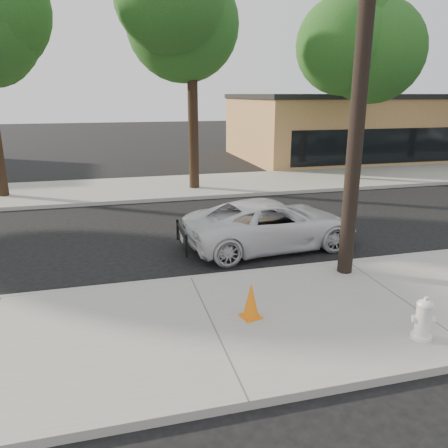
{
  "coord_description": "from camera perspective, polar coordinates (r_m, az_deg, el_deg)",
  "views": [
    {
      "loc": [
        -1.6,
        -11.28,
        4.19
      ],
      "look_at": [
        1.1,
        -0.93,
        1.0
      ],
      "focal_mm": 35.0,
      "sensor_mm": 36.0,
      "label": 1
    }
  ],
  "objects": [
    {
      "name": "fire_hydrant",
      "position": [
        8.34,
        24.59,
        -11.3
      ],
      "size": [
        0.39,
        0.35,
        0.73
      ],
      "rotation": [
        0.0,
        0.0,
        -0.35
      ],
      "color": "silver",
      "rests_on": "near_sidewalk"
    },
    {
      "name": "tree_d",
      "position": [
        22.67,
        18.08,
        21.36
      ],
      "size": [
        4.5,
        4.35,
        8.75
      ],
      "color": "black",
      "rests_on": "far_sidewalk"
    },
    {
      "name": "curb_near",
      "position": [
        10.19,
        -4.37,
        -7.27
      ],
      "size": [
        90.0,
        0.12,
        0.16
      ],
      "primitive_type": "cube",
      "color": "#9E9B93",
      "rests_on": "ground"
    },
    {
      "name": "utility_pole",
      "position": [
        10.05,
        17.52,
        18.78
      ],
      "size": [
        1.4,
        0.34,
        9.0
      ],
      "color": "black",
      "rests_on": "near_sidewalk"
    },
    {
      "name": "ground",
      "position": [
        12.14,
        -6.17,
        -3.68
      ],
      "size": [
        120.0,
        120.0,
        0.0
      ],
      "primitive_type": "plane",
      "color": "black",
      "rests_on": "ground"
    },
    {
      "name": "traffic_cone",
      "position": [
        8.29,
        3.55,
        -9.97
      ],
      "size": [
        0.43,
        0.43,
        0.69
      ],
      "rotation": [
        0.0,
        0.0,
        0.25
      ],
      "color": "orange",
      "rests_on": "near_sidewalk"
    },
    {
      "name": "building_main",
      "position": [
        32.54,
        18.56,
        11.91
      ],
      "size": [
        18.0,
        10.0,
        4.0
      ],
      "primitive_type": "cube",
      "color": "#A36D44",
      "rests_on": "ground"
    },
    {
      "name": "far_sidewalk",
      "position": [
        20.27,
        -9.83,
        4.65
      ],
      "size": [
        90.0,
        5.0,
        0.15
      ],
      "primitive_type": "cube",
      "color": "gray",
      "rests_on": "ground"
    },
    {
      "name": "near_sidewalk",
      "position": [
        8.26,
        -1.53,
        -13.27
      ],
      "size": [
        90.0,
        4.4,
        0.15
      ],
      "primitive_type": "cube",
      "color": "gray",
      "rests_on": "ground"
    },
    {
      "name": "police_cruiser",
      "position": [
        12.36,
        6.24,
        0.01
      ],
      "size": [
        5.08,
        2.71,
        1.36
      ],
      "primitive_type": "imported",
      "rotation": [
        0.0,
        0.0,
        1.67
      ],
      "color": "silver",
      "rests_on": "ground"
    },
    {
      "name": "tree_c",
      "position": [
        19.49,
        -3.52,
        24.6
      ],
      "size": [
        4.96,
        4.8,
        9.55
      ],
      "color": "black",
      "rests_on": "far_sidewalk"
    }
  ]
}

